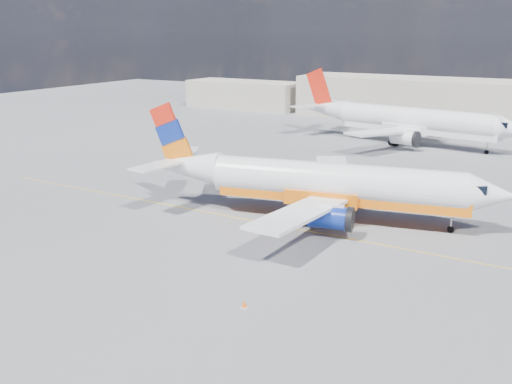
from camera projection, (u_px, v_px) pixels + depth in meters
The scene contains 7 objects.
ground at pixel (259, 235), 49.76m from camera, with size 240.00×240.00×0.00m, color slate.
taxi_line at pixel (275, 225), 52.26m from camera, with size 70.00×0.15×0.01m, color yellow.
terminal_main at pixel (477, 102), 108.66m from camera, with size 70.00×14.00×8.00m, color #B7AF9E.
terminal_annex at pixel (245, 94), 130.55m from camera, with size 26.00×10.00×6.00m, color #B7AF9E.
main_jet at pixel (324, 183), 52.85m from camera, with size 34.84×26.86×10.51m.
second_jet at pixel (409, 121), 88.13m from camera, with size 36.63×28.66×11.08m.
traffic_cone at pixel (244, 304), 36.63m from camera, with size 0.39×0.39×0.55m.
Camera 1 is at (23.28, -40.64, 17.23)m, focal length 40.00 mm.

